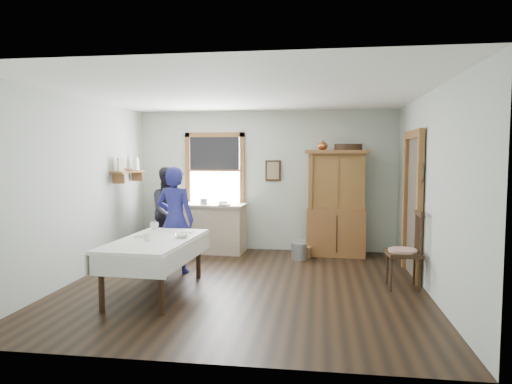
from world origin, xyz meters
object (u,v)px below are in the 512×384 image
at_px(work_counter, 203,228).
at_px(pail, 299,251).
at_px(china_hutch, 337,203).
at_px(dining_table, 156,266).
at_px(wicker_basket, 302,251).
at_px(woman_blue, 175,224).
at_px(figure_dark, 170,214).
at_px(spindle_chair, 403,250).

distance_m(work_counter, pail, 1.92).
height_order(china_hutch, dining_table, china_hutch).
height_order(china_hutch, wicker_basket, china_hutch).
height_order(dining_table, woman_blue, woman_blue).
height_order(dining_table, figure_dark, figure_dark).
bearing_deg(dining_table, china_hutch, 47.70).
relative_size(dining_table, pail, 6.22).
relative_size(spindle_chair, pail, 3.68).
xyz_separation_m(china_hutch, woman_blue, (-2.55, -1.62, -0.20)).
height_order(wicker_basket, woman_blue, woman_blue).
bearing_deg(dining_table, work_counter, 90.81).
height_order(spindle_chair, wicker_basket, spindle_chair).
distance_m(work_counter, china_hutch, 2.56).
bearing_deg(china_hutch, wicker_basket, -155.69).
bearing_deg(dining_table, figure_dark, 104.17).
height_order(work_counter, figure_dark, figure_dark).
bearing_deg(spindle_chair, woman_blue, 169.37).
bearing_deg(china_hutch, figure_dark, -168.83).
bearing_deg(woman_blue, wicker_basket, -136.46).
bearing_deg(wicker_basket, spindle_chair, -50.75).
height_order(work_counter, wicker_basket, work_counter).
xyz_separation_m(work_counter, woman_blue, (-0.04, -1.57, 0.31)).
distance_m(china_hutch, dining_table, 3.72).
bearing_deg(spindle_chair, china_hutch, 108.82).
bearing_deg(woman_blue, china_hutch, -139.93).
bearing_deg(spindle_chair, wicker_basket, 125.28).
height_order(spindle_chair, woman_blue, woman_blue).
bearing_deg(china_hutch, work_counter, -174.36).
bearing_deg(figure_dark, work_counter, -8.48).
height_order(china_hutch, pail, china_hutch).
bearing_deg(spindle_chair, dining_table, -172.03).
bearing_deg(spindle_chair, pail, 130.14).
relative_size(work_counter, dining_table, 0.88).
bearing_deg(woman_blue, pail, -140.83).
distance_m(dining_table, wicker_basket, 3.12).
distance_m(china_hutch, wicker_basket, 1.09).
bearing_deg(china_hutch, spindle_chair, -62.58).
distance_m(china_hutch, woman_blue, 3.03).
height_order(woman_blue, figure_dark, woman_blue).
distance_m(spindle_chair, figure_dark, 4.26).
bearing_deg(pail, spindle_chair, -45.90).
xyz_separation_m(dining_table, wicker_basket, (1.85, 2.49, -0.27)).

